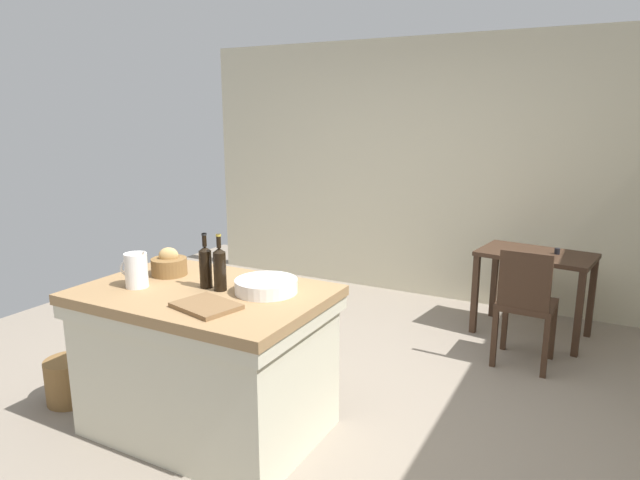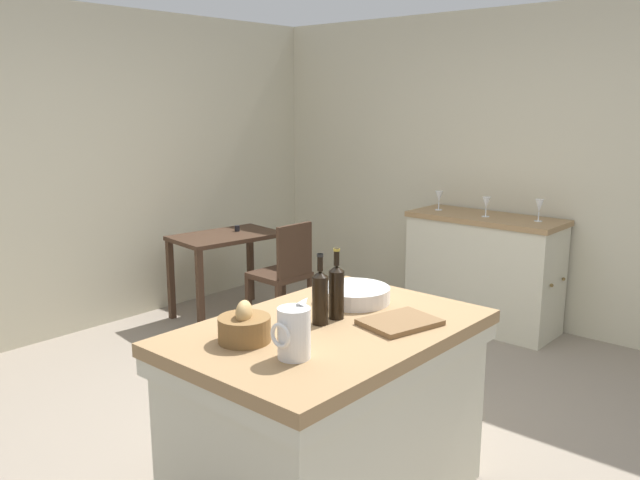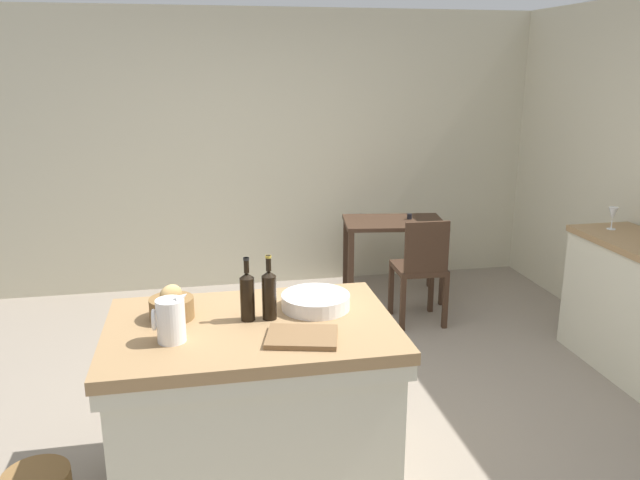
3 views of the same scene
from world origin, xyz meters
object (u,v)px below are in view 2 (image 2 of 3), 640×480
side_cabinet (483,271)px  wooden_chair (284,273)px  wine_bottle_amber (320,296)px  wine_glass_far_left (539,206)px  writing_desk (226,248)px  wine_glass_left (486,203)px  pitcher (294,332)px  wine_bottle_dark (336,290)px  cutting_board (400,322)px  wine_glass_middle (439,197)px  bread_basket (244,327)px  island_table (329,409)px  wash_bowl (354,294)px

side_cabinet → wooden_chair: (-1.20, 1.14, 0.03)m
wine_bottle_amber → wine_glass_far_left: size_ratio=1.87×
writing_desk → wine_glass_left: 2.22m
pitcher → wine_bottle_dark: 0.50m
wooden_chair → pitcher: 2.75m
wooden_chair → writing_desk: bearing=92.1°
wine_glass_far_left → side_cabinet: bearing=94.6°
cutting_board → writing_desk: bearing=64.2°
writing_desk → wine_bottle_dark: 2.83m
cutting_board → wine_glass_middle: size_ratio=1.97×
wine_bottle_amber → writing_desk: bearing=57.8°
cutting_board → wine_glass_far_left: size_ratio=1.88×
wine_bottle_dark → wine_glass_left: (2.60, 0.59, 0.03)m
bread_basket → cutting_board: size_ratio=0.68×
wine_glass_far_left → wine_glass_left: bearing=101.3°
side_cabinet → wooden_chair: side_cabinet is taller
island_table → pitcher: 0.65m
writing_desk → pitcher: bearing=-126.0°
wine_bottle_dark → bread_basket: bearing=168.3°
wine_bottle_dark → pitcher: bearing=-159.4°
wine_glass_far_left → pitcher: bearing=-173.4°
bread_basket → wine_glass_middle: size_ratio=1.34×
bread_basket → pitcher: bearing=-88.7°
bread_basket → wine_bottle_amber: 0.39m
island_table → wooden_chair: 2.36m
side_cabinet → wine_glass_far_left: (0.03, -0.42, 0.59)m
wine_bottle_dark → cutting_board: bearing=-66.6°
writing_desk → wash_bowl: (-1.16, -2.32, 0.31)m
bread_basket → wine_bottle_dark: wine_bottle_dark is taller
pitcher → wine_glass_far_left: (3.15, 0.36, 0.07)m
wooden_chair → wine_bottle_dark: bearing=-129.5°
island_table → wine_glass_left: (2.69, 0.63, 0.57)m
pitcher → wine_glass_middle: pitcher is taller
pitcher → island_table: bearing=20.1°
wine_bottle_amber → wine_glass_far_left: 2.79m
wash_bowl → cutting_board: 0.39m
wooden_chair → wine_bottle_amber: (-1.55, -1.74, 0.51)m
cutting_board → wine_glass_left: size_ratio=2.01×
island_table → pitcher: (-0.37, -0.14, 0.51)m
cutting_board → wine_glass_far_left: bearing=10.1°
bread_basket → wine_glass_middle: (3.11, 0.95, 0.11)m
wooden_chair → pitcher: pitcher is taller
writing_desk → wine_glass_far_left: 2.60m
writing_desk → pitcher: 3.23m
wooden_chair → wine_bottle_amber: size_ratio=2.83×
writing_desk → wine_bottle_amber: size_ratio=3.01×
bread_basket → wine_glass_left: 3.11m
wine_bottle_amber → wine_glass_left: bearing=12.2°
island_table → wine_bottle_amber: size_ratio=4.37×
cutting_board → wine_glass_middle: wine_glass_middle is taller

